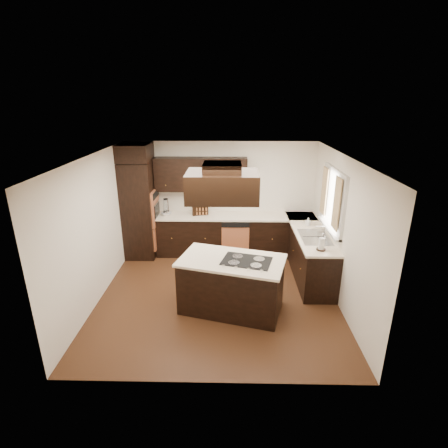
{
  "coord_description": "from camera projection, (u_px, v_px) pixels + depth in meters",
  "views": [
    {
      "loc": [
        0.23,
        -5.55,
        3.39
      ],
      "look_at": [
        0.1,
        0.6,
        1.15
      ],
      "focal_mm": 28.0,
      "sensor_mm": 36.0,
      "label": 1
    }
  ],
  "objects": [
    {
      "name": "curtain_left",
      "position": [
        337.0,
        204.0,
        5.88
      ],
      "size": [
        0.02,
        0.34,
        0.9
      ],
      "primitive_type": "cube",
      "color": "beige",
      "rests_on": "wall_right"
    },
    {
      "name": "ceiling",
      "position": [
        217.0,
        156.0,
        5.52
      ],
      "size": [
        4.2,
        4.2,
        0.02
      ],
      "primitive_type": "cube",
      "color": "white",
      "rests_on": "ground"
    },
    {
      "name": "range_hood",
      "position": [
        222.0,
        186.0,
        5.12
      ],
      "size": [
        1.05,
        0.72,
        0.42
      ],
      "primitive_type": "cube",
      "color": "black",
      "rests_on": "ceiling"
    },
    {
      "name": "dishwasher_front",
      "position": [
        235.0,
        242.0,
        7.65
      ],
      "size": [
        0.6,
        0.05,
        0.72
      ],
      "primitive_type": "cube",
      "color": "#C26940",
      "rests_on": "floor"
    },
    {
      "name": "blender_pitcher",
      "position": [
        166.0,
        205.0,
        7.67
      ],
      "size": [
        0.13,
        0.13,
        0.26
      ],
      "primitive_type": "cone",
      "color": "silver",
      "rests_on": "blender_base"
    },
    {
      "name": "hood_duct",
      "position": [
        222.0,
        168.0,
        5.02
      ],
      "size": [
        0.55,
        0.5,
        0.13
      ],
      "primitive_type": "cube",
      "color": "black",
      "rests_on": "ceiling"
    },
    {
      "name": "wall_right",
      "position": [
        342.0,
        231.0,
        5.91
      ],
      "size": [
        0.02,
        4.2,
        2.5
      ],
      "primitive_type": "cube",
      "color": "white",
      "rests_on": "ground"
    },
    {
      "name": "window_pane",
      "position": [
        335.0,
        200.0,
        6.29
      ],
      "size": [
        0.0,
        1.2,
        1.0
      ],
      "primitive_type": "cube",
      "color": "white",
      "rests_on": "wall_right"
    },
    {
      "name": "island",
      "position": [
        232.0,
        285.0,
        5.81
      ],
      "size": [
        1.8,
        1.28,
        0.88
      ],
      "primitive_type": "cube",
      "rotation": [
        0.0,
        0.0,
        -0.27
      ],
      "color": "black",
      "rests_on": "floor"
    },
    {
      "name": "blender_base",
      "position": [
        167.0,
        213.0,
        7.74
      ],
      "size": [
        0.15,
        0.15,
        0.1
      ],
      "primitive_type": "cylinder",
      "color": "silver",
      "rests_on": "countertop_back"
    },
    {
      "name": "soap_bottle",
      "position": [
        308.0,
        222.0,
        7.1
      ],
      "size": [
        0.1,
        0.1,
        0.17
      ],
      "primitive_type": "imported",
      "rotation": [
        0.0,
        0.0,
        0.35
      ],
      "color": "silver",
      "rests_on": "countertop_right"
    },
    {
      "name": "countertop_right",
      "position": [
        310.0,
        231.0,
        6.88
      ],
      "size": [
        0.63,
        2.4,
        0.04
      ],
      "primitive_type": "cube",
      "color": "#FFEDCF",
      "rests_on": "base_cabinets_right"
    },
    {
      "name": "base_cabinets_back",
      "position": [
        222.0,
        235.0,
        7.92
      ],
      "size": [
        2.93,
        0.6,
        0.88
      ],
      "primitive_type": "cube",
      "color": "black",
      "rests_on": "floor"
    },
    {
      "name": "floor",
      "position": [
        218.0,
        295.0,
        6.38
      ],
      "size": [
        4.2,
        4.2,
        0.02
      ],
      "primitive_type": "cube",
      "color": "brown",
      "rests_on": "ground"
    },
    {
      "name": "wall_front",
      "position": [
        210.0,
        297.0,
        3.97
      ],
      "size": [
        4.2,
        0.02,
        2.5
      ],
      "primitive_type": "cube",
      "color": "white",
      "rests_on": "ground"
    },
    {
      "name": "wall_left",
      "position": [
        95.0,
        230.0,
        5.99
      ],
      "size": [
        0.02,
        4.2,
        2.5
      ],
      "primitive_type": "cube",
      "color": "white",
      "rests_on": "ground"
    },
    {
      "name": "cooktop",
      "position": [
        247.0,
        261.0,
        5.58
      ],
      "size": [
        0.87,
        0.7,
        0.01
      ],
      "primitive_type": "cube",
      "rotation": [
        0.0,
        0.0,
        -0.27
      ],
      "color": "black",
      "rests_on": "island_top"
    },
    {
      "name": "mixing_bowl",
      "position": [
        166.0,
        214.0,
        7.76
      ],
      "size": [
        0.28,
        0.28,
        0.06
      ],
      "primitive_type": "imported",
      "rotation": [
        0.0,
        0.0,
        0.22
      ],
      "color": "silver",
      "rests_on": "countertop_back"
    },
    {
      "name": "countertop_back",
      "position": [
        222.0,
        216.0,
        7.74
      ],
      "size": [
        2.93,
        0.63,
        0.04
      ],
      "primitive_type": "cube",
      "color": "#FFEDCF",
      "rests_on": "base_cabinets_back"
    },
    {
      "name": "oven_column",
      "position": [
        140.0,
        210.0,
        7.65
      ],
      "size": [
        0.65,
        0.75,
        2.12
      ],
      "primitive_type": "cube",
      "color": "black",
      "rests_on": "floor"
    },
    {
      "name": "base_cabinets_right",
      "position": [
        309.0,
        253.0,
        7.03
      ],
      "size": [
        0.6,
        2.4,
        0.88
      ],
      "primitive_type": "cube",
      "color": "black",
      "rests_on": "floor"
    },
    {
      "name": "curtain_right",
      "position": [
        324.0,
        191.0,
        6.66
      ],
      "size": [
        0.02,
        0.34,
        0.9
      ],
      "primitive_type": "cube",
      "color": "beige",
      "rests_on": "wall_right"
    },
    {
      "name": "wall_back",
      "position": [
        221.0,
        197.0,
        7.93
      ],
      "size": [
        4.2,
        0.02,
        2.5
      ],
      "primitive_type": "cube",
      "color": "white",
      "rests_on": "ground"
    },
    {
      "name": "paper_towel",
      "position": [
        321.0,
        244.0,
        5.95
      ],
      "size": [
        0.12,
        0.12,
        0.22
      ],
      "primitive_type": "cylinder",
      "rotation": [
        0.0,
        0.0,
        -0.18
      ],
      "color": "silver",
      "rests_on": "countertop_right"
    },
    {
      "name": "island_top",
      "position": [
        232.0,
        260.0,
        5.65
      ],
      "size": [
        1.87,
        1.35,
        0.04
      ],
      "primitive_type": "cube",
      "rotation": [
        0.0,
        0.0,
        -0.27
      ],
      "color": "#FFEDCF",
      "rests_on": "island"
    },
    {
      "name": "upper_cabinets",
      "position": [
        201.0,
        174.0,
        7.58
      ],
      "size": [
        2.0,
        0.34,
        0.72
      ],
      "primitive_type": "cube",
      "color": "black",
      "rests_on": "wall_back"
    },
    {
      "name": "sink_rim",
      "position": [
        314.0,
        237.0,
        6.54
      ],
      "size": [
        0.52,
        0.84,
        0.01
      ],
      "primitive_type": "cube",
      "color": "silver",
      "rests_on": "countertop_right"
    },
    {
      "name": "spice_rack",
      "position": [
        200.0,
        209.0,
        7.72
      ],
      "size": [
        0.36,
        0.19,
        0.29
      ],
      "primitive_type": "cube",
      "rotation": [
        0.0,
        0.0,
        0.31
      ],
      "color": "black",
      "rests_on": "countertop_back"
    },
    {
      "name": "window_frame",
      "position": [
        333.0,
        200.0,
        6.29
      ],
      "size": [
        0.06,
        1.32,
        1.12
      ],
      "primitive_type": "cube",
      "color": "silver",
      "rests_on": "wall_right"
    },
    {
      "name": "wall_oven_face",
      "position": [
        155.0,
        207.0,
        7.62
      ],
      "size": [
        0.05,
        0.62,
        0.78
      ],
      "primitive_type": "cube",
      "color": "#C26940",
      "rests_on": "oven_column"
    }
  ]
}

